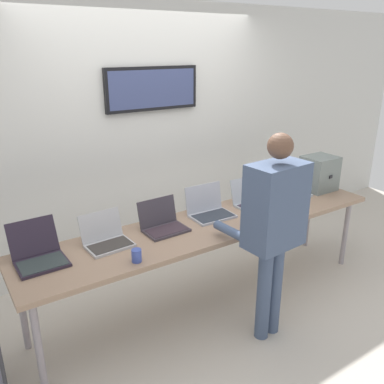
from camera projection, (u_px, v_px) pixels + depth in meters
name	position (u px, v px, depth m)	size (l,w,h in m)	color
ground	(210.00, 300.00, 3.72)	(8.00, 8.00, 0.04)	beige
back_wall	(148.00, 136.00, 4.15)	(8.00, 0.11, 2.61)	silver
workbench	(211.00, 228.00, 3.47)	(3.28, 0.70, 0.76)	#95765E
equipment_box	(319.00, 173.00, 4.19)	(0.33, 0.30, 0.36)	slate
laptop_station_0	(38.00, 253.00, 2.81)	(0.34, 0.38, 0.26)	#271E2D
laptop_station_1	(106.00, 238.00, 3.05)	(0.35, 0.31, 0.23)	#B1B1B4
laptop_station_2	(163.00, 223.00, 3.30)	(0.35, 0.29, 0.24)	#3A343C
laptop_station_3	(209.00, 209.00, 3.58)	(0.38, 0.31, 0.26)	#ADAFB9
laptop_station_4	(250.00, 200.00, 3.80)	(0.32, 0.31, 0.24)	#AAB0B9
laptop_station_5	(287.00, 189.00, 4.08)	(0.39, 0.35, 0.24)	#AAB4BC
person	(274.00, 220.00, 2.94)	(0.46, 0.61, 1.63)	#42526F
coffee_mug	(137.00, 256.00, 2.81)	(0.07, 0.07, 0.09)	#394CA1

